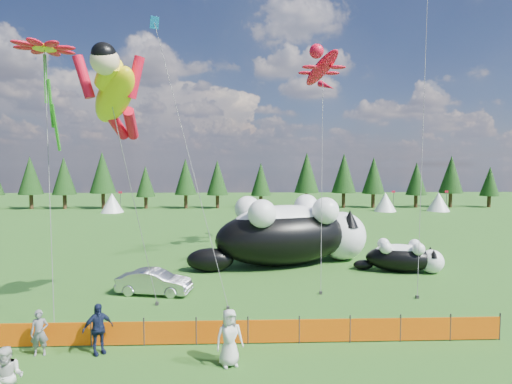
{
  "coord_description": "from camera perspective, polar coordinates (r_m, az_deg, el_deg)",
  "views": [
    {
      "loc": [
        0.78,
        -18.06,
        6.98
      ],
      "look_at": [
        1.56,
        4.0,
        5.44
      ],
      "focal_mm": 28.0,
      "sensor_mm": 36.0,
      "label": 1
    }
  ],
  "objects": [
    {
      "name": "ground",
      "position": [
        19.38,
        -4.39,
        -17.14
      ],
      "size": [
        160.0,
        160.0,
        0.0
      ],
      "primitive_type": "plane",
      "color": "#0E370A",
      "rests_on": "ground"
    },
    {
      "name": "safety_fence",
      "position": [
        16.41,
        -4.86,
        -19.28
      ],
      "size": [
        22.06,
        0.06,
        1.1
      ],
      "color": "#262626",
      "rests_on": "ground"
    },
    {
      "name": "tree_line",
      "position": [
        63.13,
        -2.73,
        1.29
      ],
      "size": [
        90.0,
        4.0,
        8.0
      ],
      "primitive_type": null,
      "color": "black",
      "rests_on": "ground"
    },
    {
      "name": "festival_tents",
      "position": [
        59.21,
        7.93,
        -1.45
      ],
      "size": [
        50.0,
        3.2,
        2.8
      ],
      "primitive_type": null,
      "color": "white",
      "rests_on": "ground"
    },
    {
      "name": "cat_large",
      "position": [
        28.06,
        5.12,
        -5.72
      ],
      "size": [
        12.83,
        7.39,
        4.75
      ],
      "rotation": [
        0.0,
        0.0,
        0.31
      ],
      "color": "black",
      "rests_on": "ground"
    },
    {
      "name": "cat_small",
      "position": [
        27.93,
        20.31,
        -8.68
      ],
      "size": [
        5.61,
        2.89,
        2.05
      ],
      "rotation": [
        0.0,
        0.0,
        -0.23
      ],
      "color": "black",
      "rests_on": "ground"
    },
    {
      "name": "car",
      "position": [
        22.67,
        -14.31,
        -12.34
      ],
      "size": [
        4.14,
        2.05,
        1.31
      ],
      "primitive_type": "imported",
      "rotation": [
        0.0,
        0.0,
        1.4
      ],
      "color": "#BBBBC0",
      "rests_on": "ground"
    },
    {
      "name": "spectator_a",
      "position": [
        17.34,
        -28.54,
        -17.25
      ],
      "size": [
        0.69,
        0.53,
        1.68
      ],
      "primitive_type": "imported",
      "rotation": [
        0.0,
        0.0,
        0.23
      ],
      "color": "slate",
      "rests_on": "ground"
    },
    {
      "name": "spectator_b",
      "position": [
        14.41,
        -31.97,
        -21.62
      ],
      "size": [
        0.91,
        0.58,
        1.79
      ],
      "primitive_type": "imported",
      "rotation": [
        0.0,
        0.0,
        0.08
      ],
      "color": "beige",
      "rests_on": "ground"
    },
    {
      "name": "spectator_c",
      "position": [
        16.54,
        -21.65,
        -17.7
      ],
      "size": [
        1.23,
        1.12,
        1.89
      ],
      "primitive_type": "imported",
      "rotation": [
        0.0,
        0.0,
        0.64
      ],
      "color": "#141B38",
      "rests_on": "ground"
    },
    {
      "name": "spectator_e",
      "position": [
        14.74,
        -3.82,
        -20.02
      ],
      "size": [
        1.11,
        0.89,
        1.98
      ],
      "primitive_type": "imported",
      "rotation": [
        0.0,
        0.0,
        0.31
      ],
      "color": "beige",
      "rests_on": "ground"
    },
    {
      "name": "superhero_kite",
      "position": [
        18.7,
        -19.57,
        12.78
      ],
      "size": [
        5.83,
        5.93,
        12.03
      ],
      "color": "yellow",
      "rests_on": "ground"
    },
    {
      "name": "gecko_kite",
      "position": [
        31.06,
        9.34,
        17.01
      ],
      "size": [
        5.08,
        12.51,
        16.5
      ],
      "color": "red",
      "rests_on": "ground"
    },
    {
      "name": "flower_kite",
      "position": [
        22.05,
        -27.96,
        17.32
      ],
      "size": [
        3.51,
        5.6,
        13.02
      ],
      "color": "red",
      "rests_on": "ground"
    },
    {
      "name": "diamond_kite_a",
      "position": [
        25.46,
        -13.78,
        20.63
      ],
      "size": [
        4.98,
        5.82,
        16.69
      ],
      "color": "#0B60A9",
      "rests_on": "ground"
    },
    {
      "name": "diamond_kite_b",
      "position": [
        33.1,
        23.28,
        23.53
      ],
      "size": [
        4.59,
        9.32,
        21.5
      ],
      "color": "#0B8879",
      "rests_on": "ground"
    }
  ]
}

